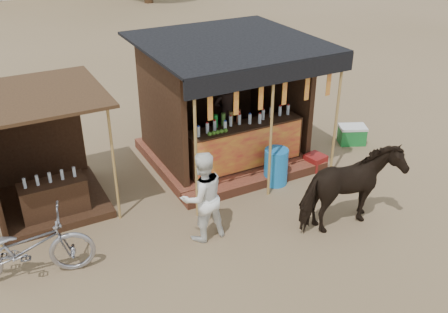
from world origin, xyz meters
name	(u,v)px	position (x,y,z in m)	size (l,w,h in m)	color
ground	(267,251)	(0.00, 0.00, 0.00)	(120.00, 120.00, 0.00)	#846B4C
main_stall	(227,118)	(1.01, 3.36, 1.02)	(3.60, 3.61, 2.78)	brown
secondary_stall	(36,169)	(-3.17, 3.24, 0.85)	(2.40, 2.40, 2.38)	#3A2315
cow	(350,190)	(1.66, -0.08, 0.79)	(0.86, 1.88, 1.59)	black
motorbike	(24,248)	(-3.73, 1.25, 0.56)	(0.75, 2.14, 1.13)	#97969F
bystander	(202,197)	(-0.80, 0.89, 0.84)	(0.82, 0.64, 1.68)	white
blue_barrel	(276,167)	(1.38, 1.87, 0.40)	(0.50, 0.50, 0.79)	#1C81D8
red_crate	(315,162)	(2.53, 2.00, 0.16)	(0.40, 0.40, 0.32)	maroon
cooler	(352,135)	(4.10, 2.60, 0.23)	(0.77, 0.67, 0.46)	#1A7930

